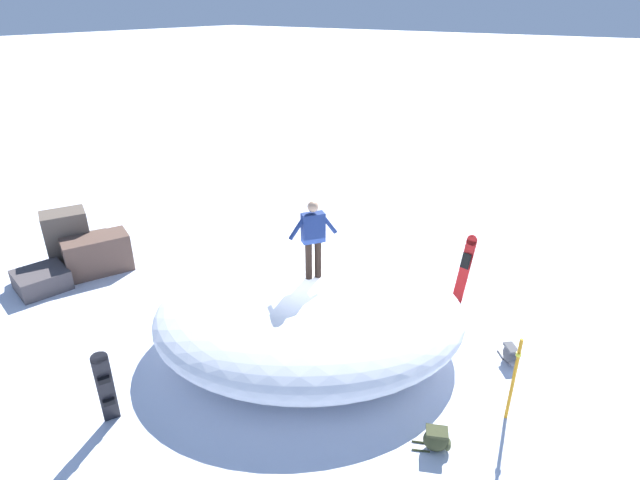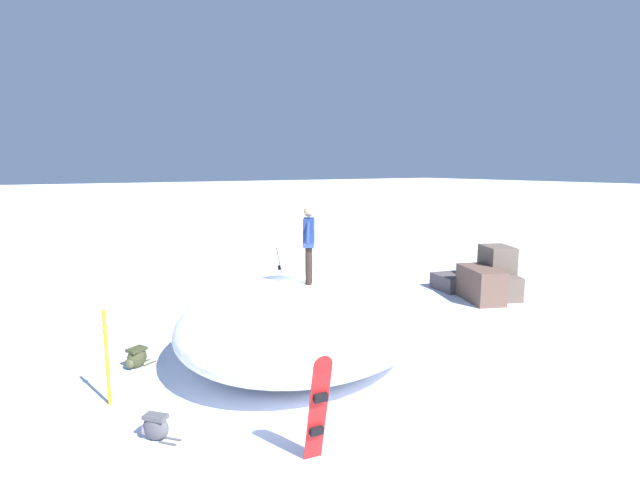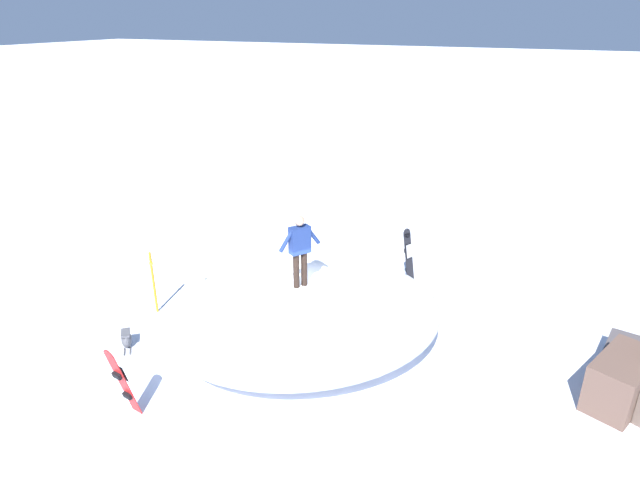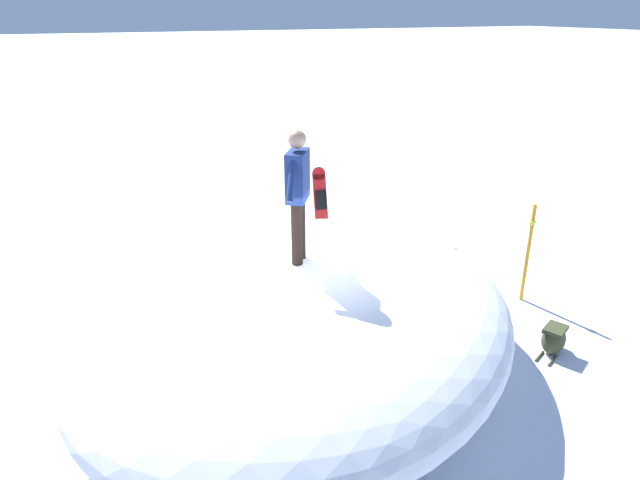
{
  "view_description": "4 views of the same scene",
  "coord_description": "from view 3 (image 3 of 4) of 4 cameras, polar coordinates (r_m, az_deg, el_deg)",
  "views": [
    {
      "loc": [
        -7.38,
        -5.45,
        6.71
      ],
      "look_at": [
        0.24,
        -0.02,
        2.29
      ],
      "focal_mm": 28.34,
      "sensor_mm": 36.0,
      "label": 1
    },
    {
      "loc": [
        8.68,
        -5.26,
        4.1
      ],
      "look_at": [
        -0.28,
        0.32,
        2.48
      ],
      "focal_mm": 27.12,
      "sensor_mm": 36.0,
      "label": 2
    },
    {
      "loc": [
        9.36,
        4.7,
        7.22
      ],
      "look_at": [
        -0.25,
        0.33,
        2.71
      ],
      "focal_mm": 30.02,
      "sensor_mm": 36.0,
      "label": 3
    },
    {
      "loc": [
        -6.08,
        2.39,
        4.56
      ],
      "look_at": [
        -0.77,
        -0.06,
        2.13
      ],
      "focal_mm": 31.35,
      "sensor_mm": 36.0,
      "label": 4
    }
  ],
  "objects": [
    {
      "name": "ground",
      "position": [
        12.72,
        -1.84,
        -11.48
      ],
      "size": [
        240.0,
        240.0,
        0.0
      ],
      "primitive_type": "plane",
      "color": "white"
    },
    {
      "name": "snow_mound",
      "position": [
        12.49,
        -1.8,
        -7.85
      ],
      "size": [
        8.13,
        8.32,
        1.59
      ],
      "primitive_type": "ellipsoid",
      "rotation": [
        0.0,
        0.0,
        0.67
      ],
      "color": "white",
      "rests_on": "ground"
    },
    {
      "name": "snowboarder_standing",
      "position": [
        11.57,
        -2.16,
        -0.71
      ],
      "size": [
        0.89,
        0.64,
        1.67
      ],
      "color": "black",
      "rests_on": "snow_mound"
    },
    {
      "name": "snowboard_primary_upright",
      "position": [
        10.97,
        -20.35,
        -13.95
      ],
      "size": [
        0.47,
        0.33,
        1.67
      ],
      "color": "red",
      "rests_on": "ground"
    },
    {
      "name": "snowboard_secondary_upright",
      "position": [
        15.26,
        9.43,
        -1.78
      ],
      "size": [
        0.39,
        0.43,
        1.69
      ],
      "color": "black",
      "rests_on": "ground"
    },
    {
      "name": "backpack_near",
      "position": [
        13.46,
        -19.94,
        -9.85
      ],
      "size": [
        0.58,
        0.54,
        0.4
      ],
      "color": "#4C4C51",
      "rests_on": "ground"
    },
    {
      "name": "backpack_far",
      "position": [
        15.16,
        -11.54,
        -4.91
      ],
      "size": [
        0.5,
        0.67,
        0.42
      ],
      "color": "#383D23",
      "rests_on": "ground"
    },
    {
      "name": "trail_marker_pole",
      "position": [
        14.33,
        -17.34,
        -4.21
      ],
      "size": [
        0.1,
        0.1,
        1.7
      ],
      "color": "orange",
      "rests_on": "ground"
    }
  ]
}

